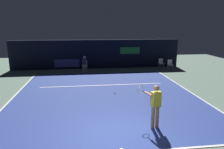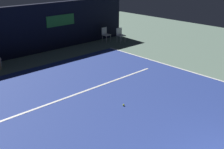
% 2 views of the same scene
% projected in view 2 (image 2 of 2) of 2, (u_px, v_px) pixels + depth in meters
% --- Properties ---
extents(ground_plane, '(30.65, 30.65, 0.00)m').
position_uv_depth(ground_plane, '(115.00, 114.00, 8.93)').
color(ground_plane, slate).
extents(court_surface, '(10.26, 11.43, 0.01)m').
position_uv_depth(court_surface, '(115.00, 113.00, 8.92)').
color(court_surface, navy).
rests_on(court_surface, ground).
extents(line_sideline_left, '(0.10, 11.43, 0.01)m').
position_uv_depth(line_sideline_left, '(199.00, 74.00, 12.14)').
color(line_sideline_left, white).
rests_on(line_sideline_left, court_surface).
extents(line_service, '(8.00, 0.10, 0.01)m').
position_uv_depth(line_service, '(78.00, 94.00, 10.28)').
color(line_service, white).
rests_on(line_service, court_surface).
extents(back_wall, '(15.28, 0.33, 2.60)m').
position_uv_depth(back_wall, '(7.00, 34.00, 13.78)').
color(back_wall, black).
rests_on(back_wall, ground).
extents(courtside_chair_near, '(0.47, 0.45, 0.88)m').
position_uv_depth(courtside_chair_near, '(120.00, 34.00, 17.14)').
color(courtside_chair_near, white).
rests_on(courtside_chair_near, ground).
extents(courtside_chair_far, '(0.46, 0.44, 0.88)m').
position_uv_depth(courtside_chair_far, '(106.00, 34.00, 17.28)').
color(courtside_chair_far, white).
rests_on(courtside_chair_far, ground).
extents(tennis_ball, '(0.07, 0.07, 0.07)m').
position_uv_depth(tennis_ball, '(124.00, 105.00, 9.38)').
color(tennis_ball, '#CCE033').
rests_on(tennis_ball, court_surface).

